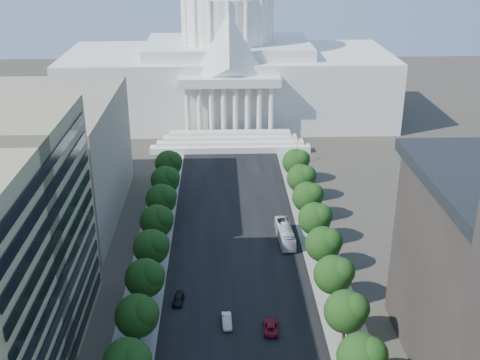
{
  "coord_description": "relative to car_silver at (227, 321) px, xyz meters",
  "views": [
    {
      "loc": [
        -3.33,
        -38.42,
        67.5
      ],
      "look_at": [
        0.94,
        83.69,
        16.15
      ],
      "focal_mm": 45.0,
      "sensor_mm": 36.0,
      "label": 1
    }
  ],
  "objects": [
    {
      "name": "tree_l_e",
      "position": [
        -15.11,
        6.5,
        5.63
      ],
      "size": [
        7.79,
        7.6,
        9.97
      ],
      "color": "#33261C",
      "rests_on": "ground"
    },
    {
      "name": "tree_r_c",
      "position": [
        20.89,
        -17.5,
        5.63
      ],
      "size": [
        7.79,
        7.6,
        9.97
      ],
      "color": "#33261C",
      "rests_on": "ground"
    },
    {
      "name": "tree_r_i",
      "position": [
        20.89,
        54.5,
        5.63
      ],
      "size": [
        7.79,
        7.6,
        9.97
      ],
      "color": "#33261C",
      "rests_on": "ground"
    },
    {
      "name": "road_asphalt",
      "position": [
        2.55,
        36.7,
        -0.82
      ],
      "size": [
        30.0,
        260.0,
        0.01
      ],
      "primitive_type": "cube",
      "color": "black",
      "rests_on": "ground"
    },
    {
      "name": "tree_r_h",
      "position": [
        20.89,
        42.5,
        5.63
      ],
      "size": [
        7.79,
        7.6,
        9.97
      ],
      "color": "#33261C",
      "rests_on": "ground"
    },
    {
      "name": "tree_l_g",
      "position": [
        -15.11,
        30.5,
        5.63
      ],
      "size": [
        7.79,
        7.6,
        9.97
      ],
      "color": "#33261C",
      "rests_on": "ground"
    },
    {
      "name": "tree_l_d",
      "position": [
        -15.11,
        -5.5,
        5.63
      ],
      "size": [
        7.79,
        7.6,
        9.97
      ],
      "color": "#33261C",
      "rests_on": "ground"
    },
    {
      "name": "streetlight_f",
      "position": [
        22.46,
        81.7,
        5.0
      ],
      "size": [
        2.61,
        0.44,
        9.0
      ],
      "color": "gray",
      "rests_on": "ground"
    },
    {
      "name": "streetlight_d",
      "position": [
        22.46,
        31.7,
        5.0
      ],
      "size": [
        2.61,
        0.44,
        9.0
      ],
      "color": "gray",
      "rests_on": "ground"
    },
    {
      "name": "office_block_left_far",
      "position": [
        -45.45,
        46.7,
        14.18
      ],
      "size": [
        38.0,
        52.0,
        30.0
      ],
      "primitive_type": "cube",
      "color": "gray",
      "rests_on": "ground"
    },
    {
      "name": "city_bus",
      "position": [
        14.03,
        31.88,
        1.02
      ],
      "size": [
        3.78,
        13.32,
        3.67
      ],
      "primitive_type": "imported",
      "rotation": [
        0.0,
        0.0,
        0.05
      ],
      "color": "silver",
      "rests_on": "ground"
    },
    {
      "name": "streetlight_e",
      "position": [
        22.46,
        56.7,
        5.0
      ],
      "size": [
        2.61,
        0.44,
        9.0
      ],
      "color": "gray",
      "rests_on": "ground"
    },
    {
      "name": "tree_r_f",
      "position": [
        20.89,
        18.5,
        5.63
      ],
      "size": [
        7.79,
        7.6,
        9.97
      ],
      "color": "#33261C",
      "rests_on": "ground"
    },
    {
      "name": "tree_l_h",
      "position": [
        -15.11,
        42.5,
        5.63
      ],
      "size": [
        7.79,
        7.6,
        9.97
      ],
      "color": "#33261C",
      "rests_on": "ground"
    },
    {
      "name": "tree_r_j",
      "position": [
        20.89,
        66.5,
        5.63
      ],
      "size": [
        7.79,
        7.6,
        9.97
      ],
      "color": "#33261C",
      "rests_on": "ground"
    },
    {
      "name": "car_silver",
      "position": [
        0.0,
        0.0,
        0.0
      ],
      "size": [
        1.99,
        5.05,
        1.64
      ],
      "primitive_type": "imported",
      "rotation": [
        0.0,
        0.0,
        0.05
      ],
      "color": "#ACB0B4",
      "rests_on": "ground"
    },
    {
      "name": "car_red",
      "position": [
        7.92,
        -1.94,
        -0.02
      ],
      "size": [
        2.92,
        5.88,
        1.6
      ],
      "primitive_type": "imported",
      "rotation": [
        0.0,
        0.0,
        3.1
      ],
      "color": "maroon",
      "rests_on": "ground"
    },
    {
      "name": "sidewalk_right",
      "position": [
        21.55,
        36.7,
        -0.82
      ],
      "size": [
        8.0,
        260.0,
        0.02
      ],
      "primitive_type": "cube",
      "color": "gray",
      "rests_on": "ground"
    },
    {
      "name": "car_dark_b",
      "position": [
        -9.33,
        7.42,
        -0.14
      ],
      "size": [
        2.32,
        4.85,
        1.36
      ],
      "primitive_type": "imported",
      "rotation": [
        0.0,
        0.0,
        -0.09
      ],
      "color": "black",
      "rests_on": "ground"
    },
    {
      "name": "sidewalk_left",
      "position": [
        -16.45,
        36.7,
        -0.82
      ],
      "size": [
        8.0,
        260.0,
        0.02
      ],
      "primitive_type": "cube",
      "color": "gray",
      "rests_on": "ground"
    },
    {
      "name": "tree_r_g",
      "position": [
        20.89,
        30.5,
        5.63
      ],
      "size": [
        7.79,
        7.6,
        9.97
      ],
      "color": "#33261C",
      "rests_on": "ground"
    },
    {
      "name": "tree_l_i",
      "position": [
        -15.11,
        54.5,
        5.63
      ],
      "size": [
        7.79,
        7.6,
        9.97
      ],
      "color": "#33261C",
      "rests_on": "ground"
    },
    {
      "name": "tree_l_f",
      "position": [
        -15.11,
        18.5,
        5.63
      ],
      "size": [
        7.79,
        7.6,
        9.97
      ],
      "color": "#33261C",
      "rests_on": "ground"
    },
    {
      "name": "tree_r_e",
      "position": [
        20.89,
        6.5,
        5.63
      ],
      "size": [
        7.79,
        7.6,
        9.97
      ],
      "color": "#33261C",
      "rests_on": "ground"
    },
    {
      "name": "streetlight_c",
      "position": [
        22.46,
        6.7,
        5.0
      ],
      "size": [
        2.61,
        0.44,
        9.0
      ],
      "color": "gray",
      "rests_on": "ground"
    },
    {
      "name": "capitol",
      "position": [
        2.55,
        131.59,
        19.19
      ],
      "size": [
        120.0,
        56.0,
        73.0
      ],
      "color": "white",
      "rests_on": "ground"
    },
    {
      "name": "tree_r_d",
      "position": [
        20.89,
        -5.5,
        5.63
      ],
      "size": [
        7.79,
        7.6,
        9.97
      ],
      "color": "#33261C",
      "rests_on": "ground"
    },
    {
      "name": "tree_l_j",
      "position": [
        -15.11,
        66.5,
        5.63
      ],
      "size": [
        7.79,
        7.6,
        9.97
      ],
      "color": "#33261C",
      "rests_on": "ground"
    }
  ]
}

